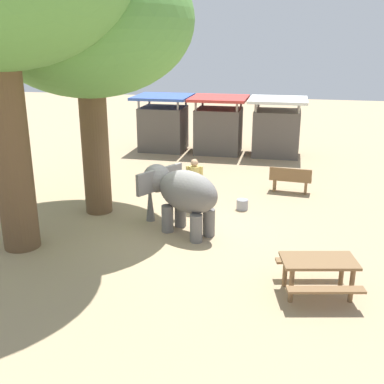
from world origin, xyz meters
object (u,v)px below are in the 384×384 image
(market_stall_blue, at_px, (163,126))
(feed_bucket, at_px, (242,204))
(person_handler, at_px, (194,181))
(shade_tree_main, at_px, (87,22))
(elephant, at_px, (181,192))
(picnic_table_near, at_px, (318,268))
(wooden_bench, at_px, (290,179))
(market_stall_red, at_px, (219,128))
(market_stall_white, at_px, (277,130))

(market_stall_blue, bearing_deg, feed_bucket, -58.46)
(market_stall_blue, height_order, feed_bucket, market_stall_blue)
(person_handler, xyz_separation_m, shade_tree_main, (-2.83, -0.67, 4.48))
(elephant, distance_m, shade_tree_main, 5.23)
(picnic_table_near, distance_m, market_stall_blue, 13.71)
(elephant, xyz_separation_m, wooden_bench, (2.87, 4.04, -0.65))
(elephant, xyz_separation_m, market_stall_red, (-0.45, 9.39, 0.02))
(person_handler, xyz_separation_m, market_stall_white, (2.12, 7.73, 0.19))
(elephant, height_order, market_stall_white, market_stall_white)
(market_stall_red, xyz_separation_m, feed_bucket, (1.91, -7.35, -0.98))
(picnic_table_near, xyz_separation_m, feed_bucket, (-2.05, 4.68, -0.43))
(person_handler, height_order, picnic_table_near, person_handler)
(person_handler, xyz_separation_m, market_stall_red, (-0.48, 7.73, 0.19))
(elephant, height_order, market_stall_blue, market_stall_blue)
(person_handler, bearing_deg, market_stall_red, 177.36)
(elephant, height_order, market_stall_red, market_stall_red)
(market_stall_blue, bearing_deg, wooden_bench, -42.14)
(market_stall_red, bearing_deg, market_stall_blue, 180.00)
(picnic_table_near, relative_size, market_stall_white, 0.71)
(shade_tree_main, xyz_separation_m, feed_bucket, (4.25, 1.05, -5.27))
(person_handler, relative_size, wooden_bench, 1.13)
(elephant, bearing_deg, wooden_bench, -96.29)
(picnic_table_near, height_order, market_stall_white, market_stall_white)
(feed_bucket, bearing_deg, person_handler, -165.01)
(market_stall_red, bearing_deg, market_stall_white, 0.00)
(person_handler, height_order, market_stall_blue, market_stall_blue)
(market_stall_red, relative_size, feed_bucket, 7.00)
(market_stall_white, bearing_deg, market_stall_red, 180.00)
(elephant, height_order, person_handler, elephant)
(wooden_bench, distance_m, picnic_table_near, 6.71)
(market_stall_blue, bearing_deg, picnic_table_near, -61.41)
(shade_tree_main, bearing_deg, picnic_table_near, -29.94)
(elephant, relative_size, wooden_bench, 1.71)
(shade_tree_main, xyz_separation_m, market_stall_blue, (-0.26, 8.40, -4.29))
(shade_tree_main, bearing_deg, elephant, -19.49)
(shade_tree_main, bearing_deg, feed_bucket, 13.89)
(shade_tree_main, height_order, market_stall_red, shade_tree_main)
(shade_tree_main, bearing_deg, market_stall_blue, 91.76)
(person_handler, distance_m, market_stall_blue, 8.33)
(feed_bucket, bearing_deg, elephant, -125.61)
(shade_tree_main, bearing_deg, wooden_bench, 28.31)
(person_handler, bearing_deg, feed_bucket, 98.76)
(wooden_bench, xyz_separation_m, feed_bucket, (-1.41, -2.00, -0.31))
(elephant, bearing_deg, picnic_table_near, 172.12)
(market_stall_blue, bearing_deg, market_stall_white, 0.00)
(shade_tree_main, distance_m, market_stall_red, 9.72)
(market_stall_blue, height_order, market_stall_white, same)
(shade_tree_main, xyz_separation_m, wooden_bench, (5.66, 3.05, -4.96))
(elephant, xyz_separation_m, market_stall_blue, (-3.05, 9.39, 0.02))
(picnic_table_near, bearing_deg, market_stall_blue, 106.45)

